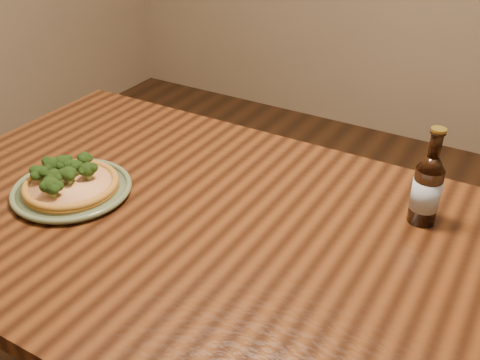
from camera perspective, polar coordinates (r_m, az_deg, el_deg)
The scene contains 4 objects.
table at distance 1.25m, azimuth -0.42°, elevation -8.70°, with size 1.60×0.90×0.75m.
plate at distance 1.37m, azimuth -16.71°, elevation -0.94°, with size 0.28×0.28×0.02m.
pizza at distance 1.36m, azimuth -16.93°, elevation -0.21°, with size 0.22×0.22×0.06m.
beer_bottle at distance 1.24m, azimuth 18.46°, elevation -0.83°, with size 0.06×0.06×0.22m.
Camera 1 is at (0.49, -0.72, 1.46)m, focal length 42.00 mm.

